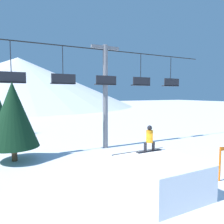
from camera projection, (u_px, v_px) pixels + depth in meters
ground_plane at (157, 184)px, 10.87m from camera, size 220.00×220.00×0.00m
mountain_ridge at (19, 82)px, 78.40m from camera, size 81.70×81.70×17.38m
snow_ramp at (161, 177)px, 9.84m from camera, size 3.12×3.49×1.55m
snowboarder at (149, 138)px, 11.13m from camera, size 1.47×0.35×1.35m
chairlift at (106, 87)px, 17.82m from camera, size 20.54×0.44×8.42m
pine_tree_near at (13, 115)px, 14.40m from camera, size 3.29×3.29×5.32m
trail_marker at (220, 163)px, 11.22m from camera, size 0.41×0.10×1.79m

